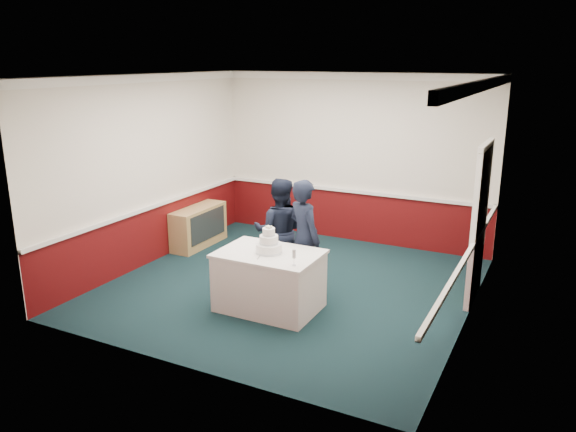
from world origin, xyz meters
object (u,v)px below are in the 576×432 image
at_px(sideboard, 199,226).
at_px(champagne_flute, 294,255).
at_px(cake_table, 269,280).
at_px(person_woman, 304,238).
at_px(wedding_cake, 269,244).
at_px(cake_knife, 259,257).
at_px(person_man, 279,231).

height_order(sideboard, champagne_flute, champagne_flute).
height_order(cake_table, person_woman, person_woman).
height_order(wedding_cake, cake_knife, wedding_cake).
xyz_separation_m(sideboard, cake_table, (2.37, -1.74, 0.05)).
distance_m(cake_knife, champagne_flute, 0.55).
height_order(wedding_cake, champagne_flute, wedding_cake).
xyz_separation_m(sideboard, person_woman, (2.58, -1.09, 0.48)).
relative_size(sideboard, cake_table, 0.91).
relative_size(champagne_flute, person_man, 0.13).
bearing_deg(cake_table, person_man, 109.64).
height_order(sideboard, wedding_cake, wedding_cake).
relative_size(sideboard, wedding_cake, 3.30).
distance_m(person_man, person_woman, 0.59).
height_order(sideboard, person_man, person_man).
relative_size(cake_knife, person_woman, 0.13).
height_order(cake_table, person_man, person_man).
bearing_deg(champagne_flute, sideboard, 144.94).
xyz_separation_m(cake_knife, person_man, (-0.29, 1.10, -0.01)).
xyz_separation_m(sideboard, wedding_cake, (2.37, -1.74, 0.55)).
distance_m(cake_table, person_man, 1.03).
bearing_deg(champagne_flute, wedding_cake, 150.75).
relative_size(cake_table, cake_knife, 6.00).
bearing_deg(cake_table, champagne_flute, -29.25).
xyz_separation_m(champagne_flute, person_man, (-0.82, 1.18, -0.14)).
bearing_deg(cake_knife, wedding_cake, 66.21).
bearing_deg(person_man, sideboard, -44.65).
height_order(champagne_flute, person_man, person_man).
xyz_separation_m(sideboard, champagne_flute, (2.87, -2.02, 0.58)).
bearing_deg(cake_knife, sideboard, 125.17).
xyz_separation_m(wedding_cake, person_man, (-0.32, 0.90, -0.11)).
height_order(cake_table, cake_knife, cake_knife).
xyz_separation_m(wedding_cake, champagne_flute, (0.50, -0.28, 0.03)).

